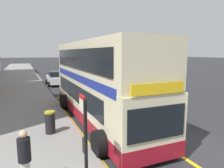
% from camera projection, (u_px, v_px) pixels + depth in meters
% --- Properties ---
extents(ground_plane, '(260.00, 260.00, 0.00)m').
position_uv_depth(ground_plane, '(61.00, 74.00, 37.18)').
color(ground_plane, '#28282B').
extents(pavement_near, '(6.00, 76.00, 0.14)m').
position_uv_depth(pavement_near, '(18.00, 75.00, 34.41)').
color(pavement_near, gray).
rests_on(pavement_near, ground).
extents(double_decker_bus, '(3.20, 11.20, 4.40)m').
position_uv_depth(double_decker_bus, '(98.00, 84.00, 11.55)').
color(double_decker_bus, beige).
rests_on(double_decker_bus, ground).
extents(bus_bay_markings, '(3.02, 13.64, 0.01)m').
position_uv_depth(bus_bay_markings, '(98.00, 119.00, 11.87)').
color(bus_bay_markings, gold).
rests_on(bus_bay_markings, ground).
extents(bus_stop_sign, '(0.09, 0.51, 2.62)m').
position_uv_depth(bus_stop_sign, '(85.00, 138.00, 5.23)').
color(bus_stop_sign, black).
rests_on(bus_stop_sign, pavement_near).
extents(parked_car_white_kerbside, '(2.09, 4.20, 1.62)m').
position_uv_depth(parked_car_white_kerbside, '(56.00, 78.00, 24.47)').
color(parked_car_white_kerbside, silver).
rests_on(parked_car_white_kerbside, ground).
extents(parked_car_maroon_ahead, '(2.09, 4.20, 1.62)m').
position_uv_depth(parked_car_maroon_ahead, '(69.00, 67.00, 42.27)').
color(parked_car_maroon_ahead, maroon).
rests_on(parked_car_maroon_ahead, ground).
extents(parked_car_silver_distant, '(2.09, 4.20, 1.62)m').
position_uv_depth(parked_car_silver_distant, '(79.00, 70.00, 35.87)').
color(parked_car_silver_distant, '#B2B5BA').
rests_on(parked_car_silver_distant, ground).
extents(parked_car_navy_far, '(2.09, 4.20, 1.62)m').
position_uv_depth(parked_car_navy_far, '(66.00, 64.00, 56.48)').
color(parked_car_navy_far, navy).
rests_on(parked_car_navy_far, ground).
extents(pedestrian_waiting_near_sign, '(0.34, 0.34, 1.68)m').
position_uv_depth(pedestrian_waiting_near_sign, '(25.00, 158.00, 5.49)').
color(pedestrian_waiting_near_sign, '#B7B2AD').
rests_on(pedestrian_waiting_near_sign, pavement_near).
extents(litter_bin, '(0.47, 0.47, 1.04)m').
position_uv_depth(litter_bin, '(50.00, 122.00, 9.45)').
color(litter_bin, black).
rests_on(litter_bin, pavement_near).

